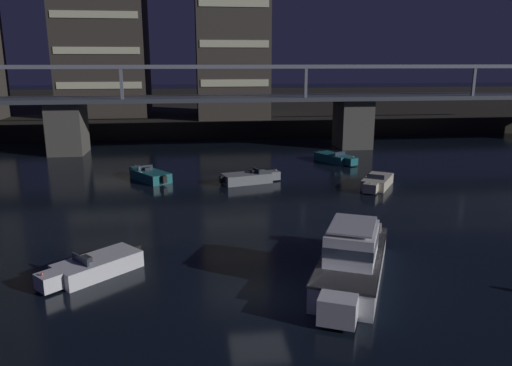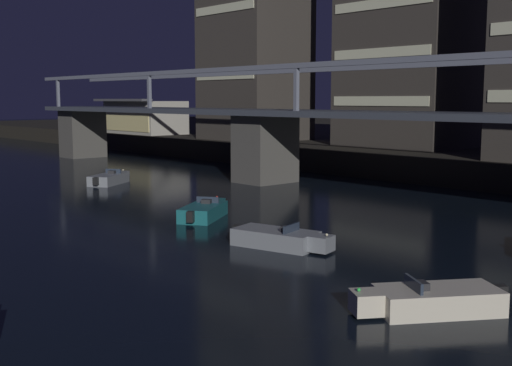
% 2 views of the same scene
% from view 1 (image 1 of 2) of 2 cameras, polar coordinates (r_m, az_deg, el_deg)
% --- Properties ---
extents(ground_plane, '(400.00, 400.00, 0.00)m').
position_cam_1_polar(ground_plane, '(21.46, 0.32, -13.10)').
color(ground_plane, black).
extents(far_riverbank, '(240.00, 80.00, 2.20)m').
position_cam_1_polar(far_riverbank, '(103.26, -6.08, 9.08)').
color(far_riverbank, black).
rests_on(far_riverbank, ground).
extents(river_bridge, '(101.58, 6.40, 9.38)m').
position_cam_1_polar(river_bridge, '(55.19, -4.79, 8.29)').
color(river_bridge, '#4C4944').
rests_on(river_bridge, ground).
extents(tower_west_tall, '(11.95, 10.52, 22.94)m').
position_cam_1_polar(tower_west_tall, '(74.51, -17.45, 16.25)').
color(tower_west_tall, '#38332D').
rests_on(tower_west_tall, far_riverbank).
extents(tower_central, '(9.50, 11.44, 24.88)m').
position_cam_1_polar(tower_central, '(69.99, -2.97, 17.83)').
color(tower_central, '#38332D').
rests_on(tower_central, far_riverbank).
extents(cabin_cruiser_near_left, '(5.85, 9.15, 2.79)m').
position_cam_1_polar(cabin_cruiser_near_left, '(22.95, 11.08, -8.62)').
color(cabin_cruiser_near_left, silver).
rests_on(cabin_cruiser_near_left, ground).
extents(speedboat_near_center, '(3.79, 4.79, 1.16)m').
position_cam_1_polar(speedboat_near_center, '(40.17, 13.88, 0.10)').
color(speedboat_near_center, beige).
rests_on(speedboat_near_center, ground).
extents(speedboat_near_right, '(3.42, 4.93, 1.16)m').
position_cam_1_polar(speedboat_near_right, '(49.33, 9.20, 2.87)').
color(speedboat_near_right, '#196066').
rests_on(speedboat_near_right, ground).
extents(speedboat_mid_left, '(4.53, 4.22, 1.16)m').
position_cam_1_polar(speedboat_mid_left, '(24.48, -18.35, -9.23)').
color(speedboat_mid_left, silver).
rests_on(speedboat_mid_left, ground).
extents(speedboat_mid_center, '(3.84, 4.77, 1.16)m').
position_cam_1_polar(speedboat_mid_center, '(42.31, -12.29, 0.88)').
color(speedboat_mid_center, '#196066').
rests_on(speedboat_mid_center, ground).
extents(speedboat_far_left, '(5.19, 2.75, 1.16)m').
position_cam_1_polar(speedboat_far_left, '(40.47, -0.79, 0.62)').
color(speedboat_far_left, gray).
rests_on(speedboat_far_left, ground).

